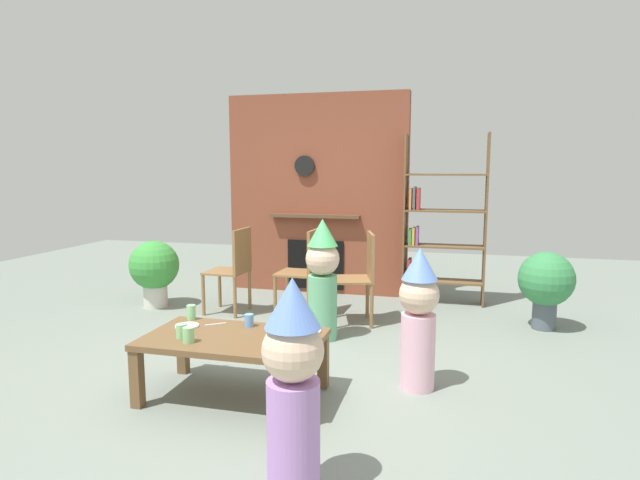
{
  "coord_description": "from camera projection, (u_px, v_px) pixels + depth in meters",
  "views": [
    {
      "loc": [
        1.16,
        -3.56,
        1.52
      ],
      "look_at": [
        0.15,
        0.4,
        0.96
      ],
      "focal_mm": 29.26,
      "sensor_mm": 36.0,
      "label": 1
    }
  ],
  "objects": [
    {
      "name": "dining_chair_right",
      "position": [
        361.0,
        272.0,
        5.09
      ],
      "size": [
        0.49,
        0.49,
        0.9
      ],
      "rotation": [
        0.0,
        0.0,
        3.41
      ],
      "color": "olive",
      "rests_on": "ground_plane"
    },
    {
      "name": "paper_cup_near_right",
      "position": [
        182.0,
        331.0,
        3.4
      ],
      "size": [
        0.07,
        0.07,
        0.09
      ],
      "primitive_type": "cylinder",
      "color": "#8CD18C",
      "rests_on": "coffee_table"
    },
    {
      "name": "child_with_cone_hat",
      "position": [
        293.0,
        382.0,
        2.38
      ],
      "size": [
        0.29,
        0.29,
        1.04
      ],
      "rotation": [
        0.0,
        0.0,
        2.23
      ],
      "color": "#B27FCC",
      "rests_on": "ground_plane"
    },
    {
      "name": "paper_plate_rear",
      "position": [
        187.0,
        326.0,
        3.64
      ],
      "size": [
        0.16,
        0.16,
        0.01
      ],
      "primitive_type": "cylinder",
      "color": "white",
      "rests_on": "coffee_table"
    },
    {
      "name": "paper_plate_front",
      "position": [
        305.0,
        331.0,
        3.53
      ],
      "size": [
        0.21,
        0.21,
        0.01
      ],
      "primitive_type": "cylinder",
      "color": "white",
      "rests_on": "coffee_table"
    },
    {
      "name": "child_by_the_chairs",
      "position": [
        323.0,
        276.0,
        4.61
      ],
      "size": [
        0.3,
        0.3,
        1.08
      ],
      "rotation": [
        0.0,
        0.0,
        -1.78
      ],
      "color": "#66B27F",
      "rests_on": "ground_plane"
    },
    {
      "name": "coffee_table",
      "position": [
        233.0,
        345.0,
        3.45
      ],
      "size": [
        1.17,
        0.68,
        0.42
      ],
      "color": "brown",
      "rests_on": "ground_plane"
    },
    {
      "name": "birthday_cake_slice",
      "position": [
        282.0,
        339.0,
        3.26
      ],
      "size": [
        0.1,
        0.1,
        0.08
      ],
      "primitive_type": "cone",
      "color": "pink",
      "rests_on": "coffee_table"
    },
    {
      "name": "brick_fireplace_feature",
      "position": [
        317.0,
        195.0,
        6.35
      ],
      "size": [
        2.2,
        0.28,
        2.4
      ],
      "color": "brown",
      "rests_on": "ground_plane"
    },
    {
      "name": "ground_plane",
      "position": [
        288.0,
        372.0,
        3.91
      ],
      "size": [
        12.0,
        12.0,
        0.0
      ],
      "primitive_type": "plane",
      "color": "gray"
    },
    {
      "name": "dining_chair_middle",
      "position": [
        306.0,
        267.0,
        5.38
      ],
      "size": [
        0.42,
        0.42,
        0.9
      ],
      "rotation": [
        0.0,
        0.0,
        3.1
      ],
      "color": "olive",
      "rests_on": "ground_plane"
    },
    {
      "name": "potted_plant_short",
      "position": [
        154.0,
        268.0,
        5.72
      ],
      "size": [
        0.54,
        0.54,
        0.73
      ],
      "color": "beige",
      "rests_on": "ground_plane"
    },
    {
      "name": "dining_chair_left",
      "position": [
        234.0,
        265.0,
        5.45
      ],
      "size": [
        0.42,
        0.42,
        0.9
      ],
      "rotation": [
        0.0,
        0.0,
        3.1
      ],
      "color": "olive",
      "rests_on": "ground_plane"
    },
    {
      "name": "paper_cup_center",
      "position": [
        311.0,
        333.0,
        3.34
      ],
      "size": [
        0.07,
        0.07,
        0.1
      ],
      "primitive_type": "cylinder",
      "color": "#8CD18C",
      "rests_on": "coffee_table"
    },
    {
      "name": "paper_cup_far_left",
      "position": [
        249.0,
        320.0,
        3.64
      ],
      "size": [
        0.06,
        0.06,
        0.09
      ],
      "primitive_type": "cylinder",
      "color": "#669EE0",
      "rests_on": "coffee_table"
    },
    {
      "name": "table_fork",
      "position": [
        216.0,
        324.0,
        3.69
      ],
      "size": [
        0.13,
        0.1,
        0.01
      ],
      "primitive_type": "cube",
      "rotation": [
        0.0,
        0.0,
        0.64
      ],
      "color": "silver",
      "rests_on": "coffee_table"
    },
    {
      "name": "child_in_pink",
      "position": [
        419.0,
        315.0,
        3.56
      ],
      "size": [
        0.27,
        0.27,
        0.99
      ],
      "rotation": [
        0.0,
        0.0,
        -2.78
      ],
      "color": "#EAB2C6",
      "rests_on": "ground_plane"
    },
    {
      "name": "bookshelf",
      "position": [
        438.0,
        225.0,
        5.85
      ],
      "size": [
        0.9,
        0.28,
        1.9
      ],
      "color": "brown",
      "rests_on": "ground_plane"
    },
    {
      "name": "paper_cup_near_left",
      "position": [
        191.0,
        312.0,
        3.81
      ],
      "size": [
        0.07,
        0.07,
        0.11
      ],
      "primitive_type": "cylinder",
      "color": "#8CD18C",
      "rests_on": "coffee_table"
    },
    {
      "name": "potted_plant_tall",
      "position": [
        546.0,
        282.0,
        4.91
      ],
      "size": [
        0.51,
        0.51,
        0.74
      ],
      "color": "#4C5660",
      "rests_on": "ground_plane"
    },
    {
      "name": "paper_cup_far_right",
      "position": [
        189.0,
        335.0,
        3.31
      ],
      "size": [
        0.07,
        0.07,
        0.1
      ],
      "primitive_type": "cylinder",
      "color": "#8CD18C",
      "rests_on": "coffee_table"
    }
  ]
}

